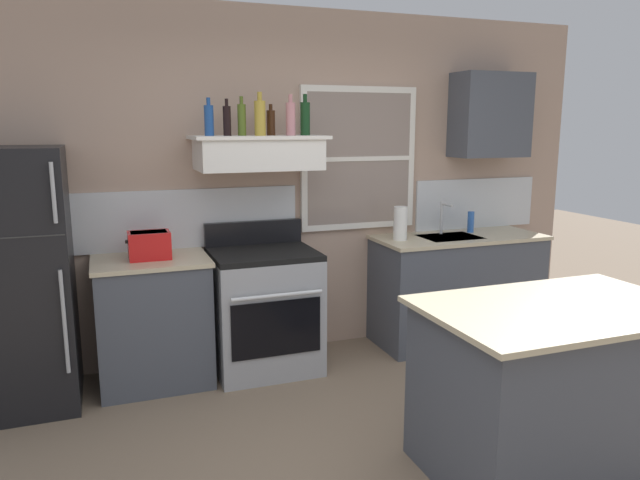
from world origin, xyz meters
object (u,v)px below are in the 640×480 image
at_px(bottle_balsamic_dark, 227,120).
at_px(bottle_dark_green_wine, 305,118).
at_px(bottle_champagne_gold_foil, 260,117).
at_px(bottle_brown_stout, 271,122).
at_px(refrigerator, 14,280).
at_px(toaster, 149,245).
at_px(dish_soap_bottle, 471,222).
at_px(kitchen_island, 554,388).
at_px(bottle_blue_liqueur, 209,120).
at_px(stove_range, 264,309).
at_px(bottle_rose_pink, 291,118).
at_px(paper_towel_roll, 400,223).
at_px(bottle_olive_oil_square, 242,119).

relative_size(bottle_balsamic_dark, bottle_dark_green_wine, 0.86).
relative_size(bottle_champagne_gold_foil, bottle_brown_stout, 1.36).
height_order(refrigerator, bottle_balsamic_dark, bottle_balsamic_dark).
height_order(refrigerator, bottle_brown_stout, bottle_brown_stout).
height_order(toaster, bottle_balsamic_dark, bottle_balsamic_dark).
distance_m(dish_soap_bottle, kitchen_island, 2.19).
distance_m(toaster, bottle_blue_liqueur, 0.96).
height_order(refrigerator, bottle_champagne_gold_foil, bottle_champagne_gold_foil).
relative_size(stove_range, bottle_blue_liqueur, 4.16).
distance_m(refrigerator, bottle_rose_pink, 2.15).
relative_size(refrigerator, kitchen_island, 1.21).
distance_m(bottle_dark_green_wine, paper_towel_roll, 1.15).
distance_m(toaster, kitchen_island, 2.70).
bearing_deg(stove_range, kitchen_island, -59.33).
height_order(stove_range, bottle_dark_green_wine, bottle_dark_green_wine).
height_order(bottle_balsamic_dark, bottle_rose_pink, bottle_rose_pink).
bearing_deg(bottle_olive_oil_square, dish_soap_bottle, 1.67).
bearing_deg(bottle_brown_stout, toaster, -173.96).
height_order(bottle_balsamic_dark, bottle_olive_oil_square, bottle_olive_oil_square).
bearing_deg(bottle_balsamic_dark, bottle_olive_oil_square, 7.81).
xyz_separation_m(refrigerator, bottle_dark_green_wine, (2.00, 0.09, 1.03)).
relative_size(refrigerator, stove_range, 1.55).
height_order(refrigerator, bottle_blue_liqueur, bottle_blue_liqueur).
relative_size(bottle_blue_liqueur, bottle_balsamic_dark, 1.02).
relative_size(stove_range, bottle_rose_pink, 3.73).
bearing_deg(bottle_dark_green_wine, refrigerator, -177.50).
height_order(bottle_blue_liqueur, kitchen_island, bottle_blue_liqueur).
distance_m(toaster, bottle_brown_stout, 1.24).
distance_m(refrigerator, bottle_olive_oil_square, 1.84).
height_order(bottle_blue_liqueur, bottle_champagne_gold_foil, bottle_champagne_gold_foil).
relative_size(bottle_brown_stout, dish_soap_bottle, 1.24).
height_order(stove_range, dish_soap_bottle, same).
relative_size(refrigerator, toaster, 5.69).
distance_m(toaster, dish_soap_bottle, 2.68).
distance_m(bottle_brown_stout, bottle_dark_green_wine, 0.25).
height_order(bottle_dark_green_wine, kitchen_island, bottle_dark_green_wine).
relative_size(bottle_dark_green_wine, dish_soap_bottle, 1.65).
bearing_deg(bottle_rose_pink, bottle_blue_liqueur, 176.34).
distance_m(bottle_rose_pink, paper_towel_roll, 1.23).
height_order(bottle_blue_liqueur, paper_towel_roll, bottle_blue_liqueur).
relative_size(stove_range, bottle_olive_oil_square, 3.98).
xyz_separation_m(bottle_balsamic_dark, bottle_rose_pink, (0.46, -0.02, 0.02)).
xyz_separation_m(toaster, bottle_dark_green_wine, (1.15, 0.04, 0.86)).
xyz_separation_m(refrigerator, stove_range, (1.65, 0.02, -0.38)).
xyz_separation_m(bottle_rose_pink, kitchen_island, (0.85, -1.88, -1.41)).
bearing_deg(bottle_brown_stout, bottle_blue_liqueur, -175.46).
distance_m(toaster, bottle_balsamic_dark, 1.02).
xyz_separation_m(toaster, bottle_rose_pink, (1.04, 0.02, 0.86)).
xyz_separation_m(bottle_balsamic_dark, bottle_champagne_gold_foil, (0.23, -0.02, 0.02)).
distance_m(bottle_balsamic_dark, bottle_dark_green_wine, 0.58).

